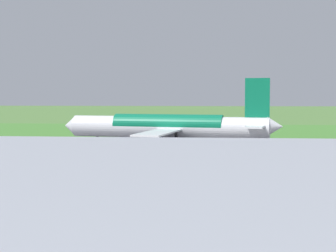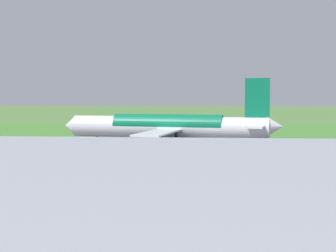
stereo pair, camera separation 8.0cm
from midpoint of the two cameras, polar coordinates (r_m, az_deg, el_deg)
The scene contains 7 objects.
ground_plane at distance 125.33m, azimuth -1.64°, elevation -2.04°, with size 800.00×800.00×0.00m, color #547F3D.
runway_asphalt at distance 125.32m, azimuth -1.64°, elevation -2.03°, with size 600.00×30.28×0.06m, color #47474C.
apron_concrete at distance 78.52m, azimuth -5.74°, elevation -5.39°, with size 440.00×110.00×0.05m, color gray.
grass_verge_foreground at distance 168.59m, azimuth 0.10°, elevation -0.60°, with size 600.00×80.00×0.04m, color #478534.
airliner_main at distance 124.51m, azimuth 0.19°, elevation -0.07°, with size 53.95×44.37×15.88m.
no_stopping_sign at distance 173.01m, azimuth -3.54°, elevation -0.06°, with size 0.60×0.10×2.26m.
traffic_cone_orange at distance 173.09m, azimuth -4.59°, elevation -0.42°, with size 0.40×0.40×0.55m, color orange.
Camera 2 is at (-14.68, 123.87, 12.18)m, focal length 55.71 mm.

